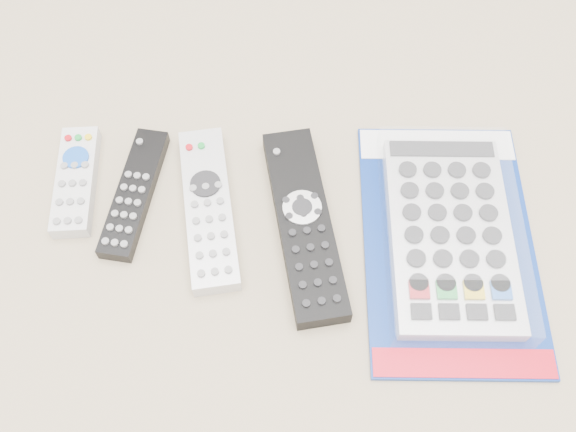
{
  "coord_description": "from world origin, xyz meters",
  "views": [
    {
      "loc": [
        0.06,
        -0.38,
        0.67
      ],
      "look_at": [
        0.04,
        -0.01,
        0.01
      ],
      "focal_mm": 40.0,
      "sensor_mm": 36.0,
      "label": 1
    }
  ],
  "objects_px": {
    "remote_small_grey": "(76,181)",
    "remote_silver_dvd": "(209,208)",
    "remote_large_black": "(304,223)",
    "jumbo_remote_packaged": "(451,233)",
    "remote_slim_black": "(134,193)"
  },
  "relations": [
    {
      "from": "remote_small_grey",
      "to": "jumbo_remote_packaged",
      "type": "height_order",
      "value": "jumbo_remote_packaged"
    },
    {
      "from": "remote_slim_black",
      "to": "remote_silver_dvd",
      "type": "xyz_separation_m",
      "value": [
        0.09,
        -0.02,
        0.0
      ]
    },
    {
      "from": "remote_silver_dvd",
      "to": "remote_large_black",
      "type": "height_order",
      "value": "remote_large_black"
    },
    {
      "from": "remote_small_grey",
      "to": "remote_large_black",
      "type": "xyz_separation_m",
      "value": [
        0.28,
        -0.05,
        0.0
      ]
    },
    {
      "from": "jumbo_remote_packaged",
      "to": "remote_silver_dvd",
      "type": "bearing_deg",
      "value": 173.17
    },
    {
      "from": "remote_slim_black",
      "to": "remote_silver_dvd",
      "type": "relative_size",
      "value": 0.82
    },
    {
      "from": "remote_large_black",
      "to": "jumbo_remote_packaged",
      "type": "distance_m",
      "value": 0.17
    },
    {
      "from": "remote_slim_black",
      "to": "remote_silver_dvd",
      "type": "distance_m",
      "value": 0.09
    },
    {
      "from": "remote_small_grey",
      "to": "remote_silver_dvd",
      "type": "bearing_deg",
      "value": -16.62
    },
    {
      "from": "remote_small_grey",
      "to": "remote_slim_black",
      "type": "bearing_deg",
      "value": -16.71
    },
    {
      "from": "remote_slim_black",
      "to": "remote_silver_dvd",
      "type": "bearing_deg",
      "value": -3.9
    },
    {
      "from": "remote_small_grey",
      "to": "remote_large_black",
      "type": "relative_size",
      "value": 0.59
    },
    {
      "from": "remote_silver_dvd",
      "to": "jumbo_remote_packaged",
      "type": "height_order",
      "value": "jumbo_remote_packaged"
    },
    {
      "from": "remote_slim_black",
      "to": "jumbo_remote_packaged",
      "type": "bearing_deg",
      "value": 0.42
    },
    {
      "from": "remote_small_grey",
      "to": "remote_large_black",
      "type": "height_order",
      "value": "remote_large_black"
    }
  ]
}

